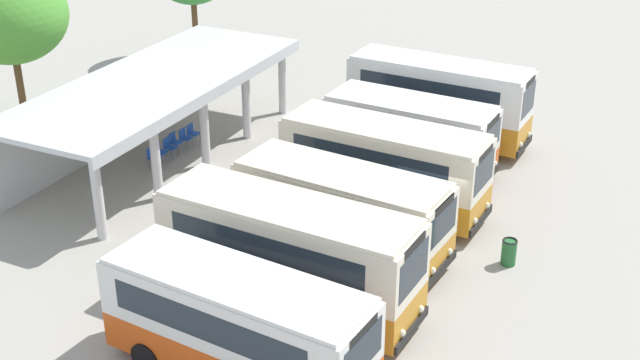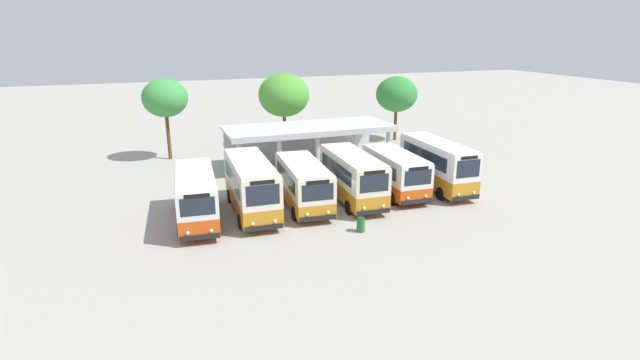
% 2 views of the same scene
% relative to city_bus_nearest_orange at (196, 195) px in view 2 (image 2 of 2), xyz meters
% --- Properties ---
extents(ground_plane, '(180.00, 180.00, 0.00)m').
position_rel_city_bus_nearest_orange_xyz_m(ground_plane, '(9.84, -1.99, -1.73)').
color(ground_plane, '#A39E93').
extents(city_bus_nearest_orange, '(2.88, 7.53, 3.11)m').
position_rel_city_bus_nearest_orange_xyz_m(city_bus_nearest_orange, '(0.00, 0.00, 0.00)').
color(city_bus_nearest_orange, black).
rests_on(city_bus_nearest_orange, ground).
extents(city_bus_second_in_row, '(2.73, 8.01, 3.44)m').
position_rel_city_bus_nearest_orange_xyz_m(city_bus_second_in_row, '(3.46, 0.35, 0.16)').
color(city_bus_second_in_row, black).
rests_on(city_bus_second_in_row, ground).
extents(city_bus_middle_cream, '(2.94, 7.29, 2.99)m').
position_rel_city_bus_nearest_orange_xyz_m(city_bus_middle_cream, '(6.92, 0.24, -0.06)').
color(city_bus_middle_cream, black).
rests_on(city_bus_middle_cream, ground).
extents(city_bus_fourth_amber, '(2.70, 7.54, 3.29)m').
position_rel_city_bus_nearest_orange_xyz_m(city_bus_fourth_amber, '(10.38, 0.18, 0.09)').
color(city_bus_fourth_amber, black).
rests_on(city_bus_fourth_amber, ground).
extents(city_bus_fifth_blue, '(2.71, 6.77, 3.00)m').
position_rel_city_bus_nearest_orange_xyz_m(city_bus_fifth_blue, '(13.84, 0.49, -0.06)').
color(city_bus_fifth_blue, black).
rests_on(city_bus_fifth_blue, ground).
extents(city_bus_far_end_green, '(2.50, 7.80, 3.52)m').
position_rel_city_bus_nearest_orange_xyz_m(city_bus_far_end_green, '(17.30, 0.52, 0.21)').
color(city_bus_far_end_green, black).
rests_on(city_bus_far_end_green, ground).
extents(terminal_canopy, '(14.31, 5.47, 3.40)m').
position_rel_city_bus_nearest_orange_xyz_m(terminal_canopy, '(10.77, 10.76, 0.88)').
color(terminal_canopy, silver).
rests_on(terminal_canopy, ground).
extents(waiting_chair_end_by_column, '(0.45, 0.45, 0.86)m').
position_rel_city_bus_nearest_orange_xyz_m(waiting_chair_end_by_column, '(9.68, 9.82, -1.20)').
color(waiting_chair_end_by_column, slate).
rests_on(waiting_chair_end_by_column, ground).
extents(waiting_chair_second_from_end, '(0.45, 0.45, 0.86)m').
position_rel_city_bus_nearest_orange_xyz_m(waiting_chair_second_from_end, '(10.23, 9.91, -1.20)').
color(waiting_chair_second_from_end, slate).
rests_on(waiting_chair_second_from_end, ground).
extents(waiting_chair_middle_seat, '(0.45, 0.45, 0.86)m').
position_rel_city_bus_nearest_orange_xyz_m(waiting_chair_middle_seat, '(10.78, 9.83, -1.20)').
color(waiting_chair_middle_seat, slate).
rests_on(waiting_chair_middle_seat, ground).
extents(waiting_chair_fourth_seat, '(0.45, 0.45, 0.86)m').
position_rel_city_bus_nearest_orange_xyz_m(waiting_chair_fourth_seat, '(11.34, 9.92, -1.20)').
color(waiting_chair_fourth_seat, slate).
rests_on(waiting_chair_fourth_seat, ground).
extents(waiting_chair_fifth_seat, '(0.45, 0.45, 0.86)m').
position_rel_city_bus_nearest_orange_xyz_m(waiting_chair_fifth_seat, '(11.89, 9.80, -1.20)').
color(waiting_chair_fifth_seat, slate).
rests_on(waiting_chair_fifth_seat, ground).
extents(waiting_chair_far_end_seat, '(0.45, 0.45, 0.86)m').
position_rel_city_bus_nearest_orange_xyz_m(waiting_chair_far_end_seat, '(12.44, 9.78, -1.20)').
color(waiting_chair_far_end_seat, slate).
rests_on(waiting_chair_far_end_seat, ground).
extents(roadside_tree_behind_canopy, '(4.98, 4.98, 7.24)m').
position_rel_city_bus_nearest_orange_xyz_m(roadside_tree_behind_canopy, '(10.78, 17.58, 3.39)').
color(roadside_tree_behind_canopy, brown).
rests_on(roadside_tree_behind_canopy, ground).
extents(roadside_tree_east_of_canopy, '(4.28, 4.28, 6.67)m').
position_rel_city_bus_nearest_orange_xyz_m(roadside_tree_east_of_canopy, '(22.53, 16.23, 3.10)').
color(roadside_tree_east_of_canopy, brown).
rests_on(roadside_tree_east_of_canopy, ground).
extents(roadside_tree_west_of_canopy, '(3.96, 3.96, 7.20)m').
position_rel_city_bus_nearest_orange_xyz_m(roadside_tree_west_of_canopy, '(-0.43, 16.39, 3.77)').
color(roadside_tree_west_of_canopy, brown).
rests_on(roadside_tree_west_of_canopy, ground).
extents(litter_bin_apron, '(0.49, 0.49, 0.90)m').
position_rel_city_bus_nearest_orange_xyz_m(litter_bin_apron, '(8.69, -4.89, -1.27)').
color(litter_bin_apron, '#266633').
rests_on(litter_bin_apron, ground).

